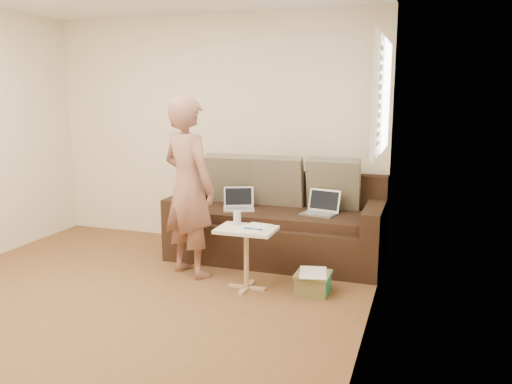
# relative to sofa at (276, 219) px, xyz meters

# --- Properties ---
(floor) EXTENTS (4.50, 4.50, 0.00)m
(floor) POSITION_rel_sofa_xyz_m (-0.90, -1.77, -0.42)
(floor) COLOR brown
(floor) RESTS_ON ground
(wall_back) EXTENTS (4.00, 0.00, 4.00)m
(wall_back) POSITION_rel_sofa_xyz_m (-0.90, 0.48, 0.87)
(wall_back) COLOR beige
(wall_back) RESTS_ON ground
(wall_right) EXTENTS (0.00, 4.50, 4.50)m
(wall_right) POSITION_rel_sofa_xyz_m (1.10, -1.77, 0.87)
(wall_right) COLOR beige
(wall_right) RESTS_ON ground
(window_blinds) EXTENTS (0.12, 0.88, 1.08)m
(window_blinds) POSITION_rel_sofa_xyz_m (1.05, -0.27, 1.28)
(window_blinds) COLOR white
(window_blinds) RESTS_ON wall_right
(sofa) EXTENTS (2.20, 0.95, 0.85)m
(sofa) POSITION_rel_sofa_xyz_m (0.00, 0.00, 0.00)
(sofa) COLOR black
(sofa) RESTS_ON ground
(pillow_left) EXTENTS (0.55, 0.29, 0.57)m
(pillow_left) POSITION_rel_sofa_xyz_m (-0.60, 0.22, 0.37)
(pillow_left) COLOR #64594A
(pillow_left) RESTS_ON sofa
(pillow_mid) EXTENTS (0.55, 0.27, 0.57)m
(pillow_mid) POSITION_rel_sofa_xyz_m (-0.05, 0.22, 0.37)
(pillow_mid) COLOR brown
(pillow_mid) RESTS_ON sofa
(pillow_right) EXTENTS (0.55, 0.28, 0.57)m
(pillow_right) POSITION_rel_sofa_xyz_m (0.55, 0.24, 0.37)
(pillow_right) COLOR #64594A
(pillow_right) RESTS_ON sofa
(laptop_silver) EXTENTS (0.38, 0.31, 0.23)m
(laptop_silver) POSITION_rel_sofa_xyz_m (0.46, -0.05, 0.10)
(laptop_silver) COLOR #B7BABC
(laptop_silver) RESTS_ON sofa
(laptop_white) EXTENTS (0.38, 0.34, 0.23)m
(laptop_white) POSITION_rel_sofa_xyz_m (-0.39, -0.10, 0.10)
(laptop_white) COLOR white
(laptop_white) RESTS_ON sofa
(person) EXTENTS (0.74, 0.64, 1.71)m
(person) POSITION_rel_sofa_xyz_m (-0.65, -0.73, 0.43)
(person) COLOR brown
(person) RESTS_ON ground
(side_table) EXTENTS (0.51, 0.36, 0.56)m
(side_table) POSITION_rel_sofa_xyz_m (-0.01, -0.92, -0.14)
(side_table) COLOR silver
(side_table) RESTS_ON ground
(drinking_glass) EXTENTS (0.07, 0.07, 0.12)m
(drinking_glass) POSITION_rel_sofa_xyz_m (-0.13, -0.82, 0.20)
(drinking_glass) COLOR silver
(drinking_glass) RESTS_ON side_table
(scissors) EXTENTS (0.19, 0.11, 0.02)m
(scissors) POSITION_rel_sofa_xyz_m (0.07, -0.95, 0.14)
(scissors) COLOR silver
(scissors) RESTS_ON side_table
(paper_on_table) EXTENTS (0.25, 0.33, 0.00)m
(paper_on_table) POSITION_rel_sofa_xyz_m (0.06, -0.87, 0.14)
(paper_on_table) COLOR white
(paper_on_table) RESTS_ON side_table
(striped_box) EXTENTS (0.30, 0.30, 0.19)m
(striped_box) POSITION_rel_sofa_xyz_m (0.58, -0.83, -0.33)
(striped_box) COLOR #BC591C
(striped_box) RESTS_ON ground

